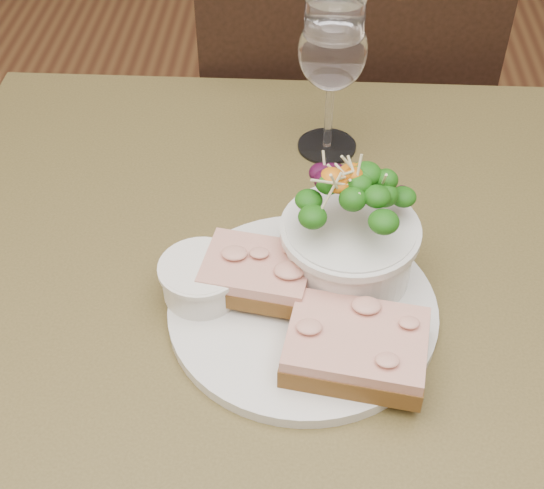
# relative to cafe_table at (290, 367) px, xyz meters

# --- Properties ---
(cafe_table) EXTENTS (0.80, 0.80, 0.75)m
(cafe_table) POSITION_rel_cafe_table_xyz_m (0.00, 0.00, 0.00)
(cafe_table) COLOR #443C1D
(cafe_table) RESTS_ON ground
(chair_far) EXTENTS (0.46, 0.46, 0.90)m
(chair_far) POSITION_rel_cafe_table_xyz_m (0.05, 0.63, -0.36)
(chair_far) COLOR black
(chair_far) RESTS_ON ground
(dinner_plate) EXTENTS (0.25, 0.25, 0.01)m
(dinner_plate) POSITION_rel_cafe_table_xyz_m (0.01, -0.01, 0.11)
(dinner_plate) COLOR silver
(dinner_plate) RESTS_ON cafe_table
(sandwich_front) EXTENTS (0.13, 0.11, 0.03)m
(sandwich_front) POSITION_rel_cafe_table_xyz_m (0.06, -0.07, 0.13)
(sandwich_front) COLOR #482B13
(sandwich_front) RESTS_ON dinner_plate
(sandwich_back) EXTENTS (0.11, 0.09, 0.03)m
(sandwich_back) POSITION_rel_cafe_table_xyz_m (-0.03, 0.01, 0.14)
(sandwich_back) COLOR #482B13
(sandwich_back) RESTS_ON dinner_plate
(ramekin) EXTENTS (0.07, 0.07, 0.04)m
(ramekin) POSITION_rel_cafe_table_xyz_m (-0.08, -0.00, 0.13)
(ramekin) COLOR white
(ramekin) RESTS_ON dinner_plate
(salad_bowl) EXTENTS (0.12, 0.12, 0.13)m
(salad_bowl) POSITION_rel_cafe_table_xyz_m (0.05, 0.03, 0.17)
(salad_bowl) COLOR silver
(salad_bowl) RESTS_ON dinner_plate
(garnish) EXTENTS (0.05, 0.04, 0.02)m
(garnish) POSITION_rel_cafe_table_xyz_m (-0.06, 0.06, 0.12)
(garnish) COLOR #123B0A
(garnish) RESTS_ON dinner_plate
(wine_glass) EXTENTS (0.08, 0.08, 0.18)m
(wine_glass) POSITION_rel_cafe_table_xyz_m (0.03, 0.25, 0.22)
(wine_glass) COLOR white
(wine_glass) RESTS_ON cafe_table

